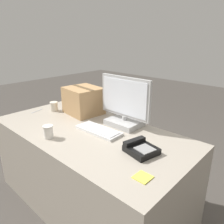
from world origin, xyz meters
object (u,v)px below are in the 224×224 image
(sticky_note_pad, at_px, (143,177))
(paper_cup_left, at_px, (54,106))
(desk_phone, at_px, (140,149))
(paper_cup_right, at_px, (48,132))
(monitor, at_px, (125,107))
(spoon, at_px, (35,112))
(keyboard, at_px, (99,130))
(cardboard_box, at_px, (83,100))

(sticky_note_pad, bearing_deg, paper_cup_left, 167.19)
(desk_phone, xyz_separation_m, paper_cup_right, (-0.67, -0.31, 0.03))
(monitor, distance_m, spoon, 1.01)
(paper_cup_right, bearing_deg, spoon, 159.62)
(sticky_note_pad, bearing_deg, monitor, 137.62)
(keyboard, distance_m, spoon, 0.87)
(monitor, bearing_deg, paper_cup_right, -113.84)
(spoon, relative_size, sticky_note_pad, 1.64)
(monitor, xyz_separation_m, desk_phone, (0.40, -0.30, -0.15))
(paper_cup_right, bearing_deg, paper_cup_left, 143.30)
(spoon, bearing_deg, sticky_note_pad, 69.24)
(keyboard, relative_size, paper_cup_right, 4.02)
(monitor, bearing_deg, keyboard, -104.27)
(paper_cup_right, bearing_deg, desk_phone, 24.95)
(paper_cup_left, height_order, spoon, paper_cup_left)
(paper_cup_left, height_order, sticky_note_pad, paper_cup_left)
(spoon, height_order, sticky_note_pad, sticky_note_pad)
(desk_phone, distance_m, paper_cup_left, 1.21)
(keyboard, height_order, cardboard_box, cardboard_box)
(keyboard, bearing_deg, cardboard_box, 152.72)
(spoon, bearing_deg, keyboard, 82.45)
(cardboard_box, bearing_deg, keyboard, -26.03)
(monitor, relative_size, paper_cup_right, 5.04)
(cardboard_box, bearing_deg, desk_phone, -16.02)
(monitor, relative_size, paper_cup_left, 5.35)
(spoon, bearing_deg, paper_cup_left, 128.36)
(keyboard, relative_size, paper_cup_left, 4.27)
(desk_phone, distance_m, cardboard_box, 0.96)
(sticky_note_pad, bearing_deg, spoon, 174.00)
(monitor, height_order, spoon, monitor)
(paper_cup_left, bearing_deg, sticky_note_pad, -12.81)
(spoon, bearing_deg, paper_cup_right, 54.86)
(cardboard_box, height_order, sticky_note_pad, cardboard_box)
(desk_phone, bearing_deg, sticky_note_pad, -39.14)
(monitor, xyz_separation_m, sticky_note_pad, (0.58, -0.53, -0.17))
(keyboard, xyz_separation_m, spoon, (-0.86, -0.11, -0.01))
(keyboard, height_order, sticky_note_pad, keyboard)
(keyboard, height_order, desk_phone, desk_phone)
(spoon, xyz_separation_m, cardboard_box, (0.40, 0.33, 0.13))
(paper_cup_right, bearing_deg, cardboard_box, 113.52)
(paper_cup_left, distance_m, spoon, 0.20)
(spoon, height_order, cardboard_box, cardboard_box)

